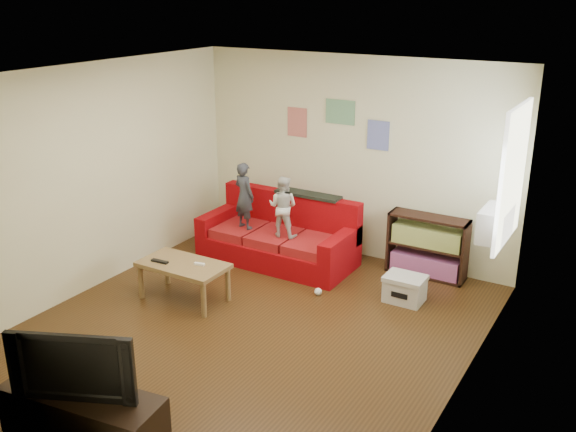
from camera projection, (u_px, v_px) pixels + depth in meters
The scene contains 17 objects.
room_shell at pixel (248, 211), 6.50m from camera, with size 4.52×5.02×2.72m.
sofa at pixel (280, 239), 8.63m from camera, with size 2.06×0.95×0.91m.
child_a at pixel (244, 196), 8.51m from camera, with size 0.33×0.22×0.90m, color #30343C.
child_b at pixel (283, 207), 8.24m from camera, with size 0.39×0.31×0.81m, color silver.
coffee_table at pixel (183, 268), 7.48m from camera, with size 1.03×0.57×0.46m.
remote at pixel (160, 261), 7.47m from camera, with size 0.22×0.05×0.02m, color black.
game_controller at pixel (199, 264), 7.40m from camera, with size 0.13×0.04×0.03m, color white.
bookshelf at pixel (427, 249), 8.13m from camera, with size 1.00×0.30×0.80m.
window at pixel (513, 175), 6.68m from camera, with size 0.04×1.08×1.48m, color white.
ac_unit at pixel (495, 224), 6.93m from camera, with size 0.28×0.55×0.35m, color #B7B2A3.
artwork_left at pixel (297, 122), 8.79m from camera, with size 0.30×0.01×0.40m, color #D87266.
artwork_center at pixel (340, 112), 8.41m from camera, with size 0.42×0.01×0.32m, color #72B27F.
artwork_right at pixel (378, 135), 8.23m from camera, with size 0.30×0.01×0.38m, color #727FCC.
file_box at pixel (405, 288), 7.51m from camera, with size 0.46×0.35×0.32m.
tv_stand at pixel (84, 420), 5.08m from camera, with size 1.34×0.45×0.50m, color black.
television at pixel (77, 361), 4.90m from camera, with size 0.99×0.13×0.57m, color black.
tissue at pixel (318, 292), 7.69m from camera, with size 0.09×0.09×0.09m, color white.
Camera 1 is at (3.48, -5.08, 3.47)m, focal length 40.00 mm.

